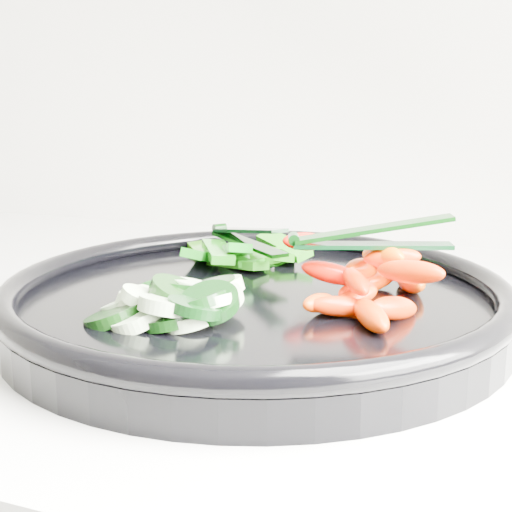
% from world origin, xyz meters
% --- Properties ---
extents(veggie_tray, '(0.38, 0.38, 0.04)m').
position_xyz_m(veggie_tray, '(0.70, 1.65, 0.95)').
color(veggie_tray, black).
rests_on(veggie_tray, counter).
extents(cucumber_pile, '(0.12, 0.10, 0.04)m').
position_xyz_m(cucumber_pile, '(0.66, 1.58, 0.96)').
color(cucumber_pile, black).
rests_on(cucumber_pile, veggie_tray).
extents(carrot_pile, '(0.14, 0.15, 0.05)m').
position_xyz_m(carrot_pile, '(0.78, 1.65, 0.97)').
color(carrot_pile, red).
rests_on(carrot_pile, veggie_tray).
extents(pepper_pile, '(0.13, 0.10, 0.04)m').
position_xyz_m(pepper_pile, '(0.65, 1.74, 0.96)').
color(pepper_pile, '#136709').
rests_on(pepper_pile, veggie_tray).
extents(tong_carrot, '(0.11, 0.05, 0.02)m').
position_xyz_m(tong_carrot, '(0.78, 1.65, 1.00)').
color(tong_carrot, black).
rests_on(tong_carrot, carrot_pile).
extents(tong_pepper, '(0.10, 0.08, 0.02)m').
position_xyz_m(tong_pepper, '(0.66, 1.73, 0.98)').
color(tong_pepper, black).
rests_on(tong_pepper, pepper_pile).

